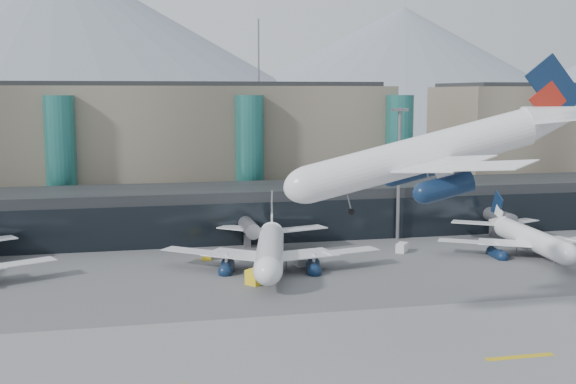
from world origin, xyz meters
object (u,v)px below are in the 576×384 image
at_px(hero_jet, 449,140).
at_px(veh_b, 207,255).
at_px(jet_parked_mid, 271,239).
at_px(veh_d, 402,248).
at_px(jet_parked_right, 523,230).
at_px(veh_g, 300,262).
at_px(lightmast_mid, 399,166).
at_px(veh_h, 259,276).

bearing_deg(hero_jet, veh_b, 122.68).
relative_size(jet_parked_mid, veh_d, 13.14).
bearing_deg(hero_jet, jet_parked_right, 56.74).
bearing_deg(hero_jet, veh_g, 108.64).
xyz_separation_m(jet_parked_mid, veh_g, (4.73, -1.02, -3.94)).
height_order(veh_d, veh_g, veh_d).
height_order(lightmast_mid, veh_g, lightmast_mid).
relative_size(lightmast_mid, veh_h, 6.29).
bearing_deg(veh_b, jet_parked_right, -90.55).
distance_m(jet_parked_mid, veh_g, 6.24).
bearing_deg(jet_parked_mid, veh_b, 66.34).
relative_size(jet_parked_mid, veh_h, 9.32).
distance_m(veh_b, veh_g, 16.70).
bearing_deg(veh_g, veh_b, -131.39).
xyz_separation_m(veh_b, veh_h, (6.04, -17.38, 0.43)).
bearing_deg(veh_g, veh_d, 94.81).
bearing_deg(veh_b, lightmast_mid, -70.58).
distance_m(jet_parked_mid, veh_d, 25.97).
bearing_deg(hero_jet, veh_d, 81.34).
relative_size(veh_d, veh_h, 0.71).
bearing_deg(veh_d, jet_parked_mid, 138.42).
relative_size(hero_jet, jet_parked_right, 1.12).
bearing_deg(lightmast_mid, veh_b, -166.62).
height_order(jet_parked_mid, jet_parked_right, jet_parked_mid).
distance_m(lightmast_mid, jet_parked_right, 25.96).
distance_m(veh_b, veh_h, 18.41).
distance_m(lightmast_mid, veh_d, 17.84).
height_order(jet_parked_mid, veh_d, jet_parked_mid).
xyz_separation_m(jet_parked_mid, veh_b, (-9.85, 7.13, -3.92)).
xyz_separation_m(jet_parked_mid, veh_d, (25.15, 5.23, -3.79)).
height_order(jet_parked_right, veh_h, jet_parked_right).
xyz_separation_m(hero_jet, veh_h, (-16.67, 29.25, -22.16)).
bearing_deg(jet_parked_mid, hero_jet, -149.72).
bearing_deg(jet_parked_right, hero_jet, 144.62).
bearing_deg(lightmast_mid, veh_h, -140.66).
height_order(jet_parked_right, veh_g, jet_parked_right).
bearing_deg(veh_b, veh_d, -87.08).
bearing_deg(veh_h, jet_parked_right, -27.30).
relative_size(lightmast_mid, veh_b, 10.64).
height_order(lightmast_mid, jet_parked_mid, lightmast_mid).
bearing_deg(veh_d, lightmast_mid, 19.60).
height_order(hero_jet, jet_parked_right, hero_jet).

